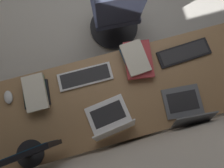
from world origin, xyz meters
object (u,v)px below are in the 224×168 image
object	(u,v)px
book_stack_near	(36,93)
office_chair	(116,13)
drawer_pedestal	(119,103)
laptop_left	(111,121)
monitor_primary	(16,158)
laptop_leftmost	(186,109)
mouse_main	(8,97)
book_stack_far	(137,59)
keyboard_main	(85,77)
keyboard_spare	(184,53)

from	to	relation	value
book_stack_near	office_chair	size ratio (longest dim) A/B	0.28
drawer_pedestal	laptop_left	size ratio (longest dim) A/B	2.09
monitor_primary	laptop_leftmost	bearing A→B (deg)	-179.78
mouse_main	book_stack_far	world-z (taller)	book_stack_far
drawer_pedestal	book_stack_near	xyz separation A→B (m)	(0.60, -0.20, 0.42)
keyboard_main	book_stack_far	size ratio (longest dim) A/B	1.29
monitor_primary	keyboard_main	bearing A→B (deg)	-139.33
keyboard_main	office_chair	world-z (taller)	office_chair
monitor_primary	office_chair	bearing A→B (deg)	-131.65
mouse_main	laptop_left	bearing A→B (deg)	151.85
drawer_pedestal	book_stack_far	xyz separation A→B (m)	(-0.20, -0.25, 0.42)
book_stack_near	keyboard_main	bearing A→B (deg)	-175.78
keyboard_main	keyboard_spare	world-z (taller)	same
book_stack_far	office_chair	distance (m)	0.67
keyboard_spare	monitor_primary	bearing A→B (deg)	17.93
mouse_main	office_chair	distance (m)	1.23
drawer_pedestal	laptop_left	bearing A→B (deg)	51.58
laptop_leftmost	keyboard_spare	distance (m)	0.45
drawer_pedestal	book_stack_near	size ratio (longest dim) A/B	2.56
laptop_leftmost	laptop_left	distance (m)	0.56
mouse_main	book_stack_far	xyz separation A→B (m)	(-1.02, -0.02, 0.02)
drawer_pedestal	monitor_primary	world-z (taller)	monitor_primary
keyboard_spare	book_stack_far	size ratio (longest dim) A/B	1.30
laptop_left	book_stack_near	world-z (taller)	laptop_left
drawer_pedestal	monitor_primary	distance (m)	0.99
laptop_left	keyboard_spare	world-z (taller)	laptop_left
monitor_primary	laptop_left	world-z (taller)	monitor_primary
keyboard_main	office_chair	bearing A→B (deg)	-124.57
monitor_primary	mouse_main	size ratio (longest dim) A/B	5.09
laptop_left	book_stack_far	xyz separation A→B (m)	(-0.32, -0.40, -0.01)
office_chair	drawer_pedestal	bearing A→B (deg)	76.37
book_stack_near	office_chair	distance (m)	1.08
laptop_leftmost	book_stack_near	xyz separation A→B (m)	(1.04, -0.41, -0.01)
laptop_left	book_stack_near	size ratio (longest dim) A/B	1.22
keyboard_spare	office_chair	size ratio (longest dim) A/B	0.44
keyboard_main	keyboard_spare	bearing A→B (deg)	178.61
drawer_pedestal	book_stack_near	world-z (taller)	book_stack_near
keyboard_spare	mouse_main	distance (m)	1.40
book_stack_far	office_chair	world-z (taller)	office_chair
monitor_primary	book_stack_near	size ratio (longest dim) A/B	1.95
mouse_main	book_stack_far	size ratio (longest dim) A/B	0.32
laptop_leftmost	mouse_main	bearing A→B (deg)	-19.25
office_chair	laptop_left	bearing A→B (deg)	72.00
monitor_primary	book_stack_near	distance (m)	0.48
drawer_pedestal	laptop_left	world-z (taller)	laptop_left
monitor_primary	laptop_leftmost	distance (m)	1.19
laptop_leftmost	book_stack_far	distance (m)	0.52
keyboard_main	keyboard_spare	xyz separation A→B (m)	(-0.80, 0.02, 0.00)
monitor_primary	keyboard_main	distance (m)	0.72
keyboard_spare	keyboard_main	bearing A→B (deg)	-1.39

